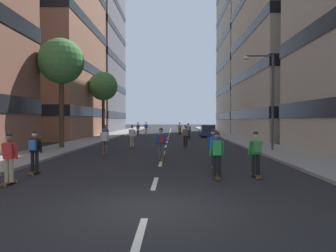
{
  "coord_description": "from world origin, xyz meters",
  "views": [
    {
      "loc": [
        0.66,
        -8.01,
        2.25
      ],
      "look_at": [
        0.0,
        28.72,
        1.43
      ],
      "focal_mm": 33.94,
      "sensor_mm": 36.0,
      "label": 1
    }
  ],
  "objects_px": {
    "street_tree_near": "(61,62)",
    "skater_12": "(213,146)",
    "street_tree_mid": "(103,87)",
    "skater_6": "(180,128)",
    "streetlamp_right": "(267,91)",
    "skater_10": "(217,153)",
    "skater_5": "(105,139)",
    "skater_0": "(188,130)",
    "skater_3": "(132,135)",
    "skater_11": "(138,128)",
    "parked_car_near": "(208,131)",
    "skater_2": "(146,127)",
    "skater_4": "(185,134)",
    "skater_8": "(256,151)",
    "skater_13": "(161,142)",
    "skater_1": "(105,135)",
    "skater_9": "(34,149)",
    "skater_7": "(9,156)"
  },
  "relations": [
    {
      "from": "skater_2",
      "to": "skater_12",
      "type": "xyz_separation_m",
      "value": [
        6.01,
        -33.39,
        -0.03
      ]
    },
    {
      "from": "parked_car_near",
      "to": "street_tree_near",
      "type": "xyz_separation_m",
      "value": [
        -12.67,
        -16.39,
        5.79
      ]
    },
    {
      "from": "skater_2",
      "to": "parked_car_near",
      "type": "bearing_deg",
      "value": -43.66
    },
    {
      "from": "skater_3",
      "to": "skater_5",
      "type": "distance_m",
      "value": 5.15
    },
    {
      "from": "skater_10",
      "to": "skater_11",
      "type": "distance_m",
      "value": 32.75
    },
    {
      "from": "skater_5",
      "to": "skater_8",
      "type": "distance_m",
      "value": 10.41
    },
    {
      "from": "skater_9",
      "to": "skater_0",
      "type": "bearing_deg",
      "value": 71.82
    },
    {
      "from": "skater_5",
      "to": "skater_6",
      "type": "xyz_separation_m",
      "value": [
        5.1,
        24.47,
        0.03
      ]
    },
    {
      "from": "skater_4",
      "to": "skater_5",
      "type": "xyz_separation_m",
      "value": [
        -5.22,
        -5.94,
        -0.03
      ]
    },
    {
      "from": "skater_5",
      "to": "skater_8",
      "type": "xyz_separation_m",
      "value": [
        7.43,
        -7.29,
        0.03
      ]
    },
    {
      "from": "skater_1",
      "to": "skater_10",
      "type": "distance_m",
      "value": 15.33
    },
    {
      "from": "skater_6",
      "to": "skater_12",
      "type": "height_order",
      "value": "same"
    },
    {
      "from": "street_tree_mid",
      "to": "skater_2",
      "type": "relative_size",
      "value": 4.34
    },
    {
      "from": "streetlamp_right",
      "to": "skater_10",
      "type": "distance_m",
      "value": 11.39
    },
    {
      "from": "skater_12",
      "to": "skater_2",
      "type": "bearing_deg",
      "value": 100.2
    },
    {
      "from": "street_tree_near",
      "to": "skater_10",
      "type": "xyz_separation_m",
      "value": [
        10.01,
        -11.67,
        -5.51
      ]
    },
    {
      "from": "skater_2",
      "to": "skater_10",
      "type": "relative_size",
      "value": 1.0
    },
    {
      "from": "street_tree_near",
      "to": "skater_12",
      "type": "distance_m",
      "value": 14.64
    },
    {
      "from": "parked_car_near",
      "to": "skater_4",
      "type": "distance_m",
      "value": 14.91
    },
    {
      "from": "skater_1",
      "to": "skater_3",
      "type": "relative_size",
      "value": 1.0
    },
    {
      "from": "parked_car_near",
      "to": "skater_2",
      "type": "relative_size",
      "value": 2.47
    },
    {
      "from": "skater_9",
      "to": "skater_8",
      "type": "bearing_deg",
      "value": -3.77
    },
    {
      "from": "skater_4",
      "to": "skater_7",
      "type": "bearing_deg",
      "value": -114.06
    },
    {
      "from": "street_tree_mid",
      "to": "streetlamp_right",
      "type": "relative_size",
      "value": 1.19
    },
    {
      "from": "skater_11",
      "to": "skater_1",
      "type": "bearing_deg",
      "value": -91.66
    },
    {
      "from": "streetlamp_right",
      "to": "skater_6",
      "type": "height_order",
      "value": "streetlamp_right"
    },
    {
      "from": "skater_10",
      "to": "skater_7",
      "type": "bearing_deg",
      "value": -170.64
    },
    {
      "from": "streetlamp_right",
      "to": "skater_7",
      "type": "bearing_deg",
      "value": -137.39
    },
    {
      "from": "street_tree_near",
      "to": "skater_5",
      "type": "distance_m",
      "value": 7.99
    },
    {
      "from": "skater_5",
      "to": "skater_10",
      "type": "distance_m",
      "value": 9.61
    },
    {
      "from": "skater_1",
      "to": "skater_4",
      "type": "relative_size",
      "value": 1.0
    },
    {
      "from": "skater_0",
      "to": "skater_3",
      "type": "bearing_deg",
      "value": -114.89
    },
    {
      "from": "parked_car_near",
      "to": "skater_8",
      "type": "relative_size",
      "value": 2.47
    },
    {
      "from": "parked_car_near",
      "to": "street_tree_near",
      "type": "height_order",
      "value": "street_tree_near"
    },
    {
      "from": "skater_3",
      "to": "skater_11",
      "type": "distance_m",
      "value": 19.52
    },
    {
      "from": "street_tree_mid",
      "to": "street_tree_near",
      "type": "bearing_deg",
      "value": -90.0
    },
    {
      "from": "skater_0",
      "to": "street_tree_mid",
      "type": "bearing_deg",
      "value": 165.36
    },
    {
      "from": "parked_car_near",
      "to": "skater_7",
      "type": "relative_size",
      "value": 2.47
    },
    {
      "from": "skater_13",
      "to": "skater_10",
      "type": "bearing_deg",
      "value": -65.66
    },
    {
      "from": "streetlamp_right",
      "to": "skater_5",
      "type": "distance_m",
      "value": 11.34
    },
    {
      "from": "skater_6",
      "to": "skater_12",
      "type": "distance_m",
      "value": 29.34
    },
    {
      "from": "parked_car_near",
      "to": "skater_4",
      "type": "relative_size",
      "value": 2.47
    },
    {
      "from": "parked_car_near",
      "to": "streetlamp_right",
      "type": "relative_size",
      "value": 0.68
    },
    {
      "from": "skater_4",
      "to": "skater_12",
      "type": "xyz_separation_m",
      "value": [
        0.88,
        -10.79,
        -0.03
      ]
    },
    {
      "from": "street_tree_near",
      "to": "skater_13",
      "type": "height_order",
      "value": "street_tree_near"
    },
    {
      "from": "skater_6",
      "to": "streetlamp_right",
      "type": "bearing_deg",
      "value": -75.96
    },
    {
      "from": "skater_10",
      "to": "skater_13",
      "type": "height_order",
      "value": "same"
    },
    {
      "from": "street_tree_near",
      "to": "skater_6",
      "type": "relative_size",
      "value": 4.55
    },
    {
      "from": "skater_11",
      "to": "skater_12",
      "type": "xyz_separation_m",
      "value": [
        6.8,
        -29.35,
        -0.03
      ]
    },
    {
      "from": "skater_4",
      "to": "skater_3",
      "type": "bearing_deg",
      "value": -167.99
    }
  ]
}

